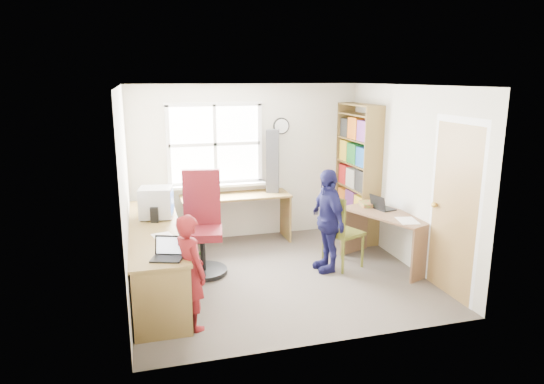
# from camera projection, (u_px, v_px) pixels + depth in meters

# --- Properties ---
(room) EXTENTS (3.64, 3.44, 2.44)m
(room) POSITION_uv_depth(u_px,v_px,m) (276.00, 182.00, 6.07)
(room) COLOR #463E37
(room) RESTS_ON ground
(l_desk) EXTENTS (2.38, 2.95, 0.75)m
(l_desk) POSITION_uv_depth(u_px,v_px,m) (175.00, 260.00, 5.55)
(l_desk) COLOR brown
(l_desk) RESTS_ON ground
(right_desk) EXTENTS (1.00, 1.38, 0.72)m
(right_desk) POSITION_uv_depth(u_px,v_px,m) (388.00, 228.00, 6.51)
(right_desk) COLOR brown
(right_desk) RESTS_ON ground
(bookshelf) EXTENTS (0.30, 1.02, 2.10)m
(bookshelf) POSITION_uv_depth(u_px,v_px,m) (357.00, 175.00, 7.57)
(bookshelf) COLOR brown
(bookshelf) RESTS_ON ground
(swivel_chair) EXTENTS (0.71, 0.71, 1.33)m
(swivel_chair) POSITION_uv_depth(u_px,v_px,m) (202.00, 230.00, 6.28)
(swivel_chair) COLOR black
(swivel_chair) RESTS_ON ground
(wooden_chair) EXTENTS (0.56, 0.56, 1.00)m
(wooden_chair) POSITION_uv_depth(u_px,v_px,m) (339.00, 229.00, 6.40)
(wooden_chair) COLOR #55581D
(wooden_chair) RESTS_ON ground
(crt_monitor) EXTENTS (0.45, 0.42, 0.39)m
(crt_monitor) POSITION_uv_depth(u_px,v_px,m) (156.00, 203.00, 6.12)
(crt_monitor) COLOR #B2B2B7
(crt_monitor) RESTS_ON l_desk
(laptop_left) EXTENTS (0.36, 0.33, 0.21)m
(laptop_left) POSITION_uv_depth(u_px,v_px,m) (168.00, 253.00, 4.80)
(laptop_left) COLOR black
(laptop_left) RESTS_ON l_desk
(laptop_right) EXTENTS (0.31, 0.34, 0.20)m
(laptop_right) POSITION_uv_depth(u_px,v_px,m) (381.00, 206.00, 6.65)
(laptop_right) COLOR black
(laptop_right) RESTS_ON right_desk
(speaker_a) EXTENTS (0.11, 0.11, 0.19)m
(speaker_a) POSITION_uv_depth(u_px,v_px,m) (154.00, 215.00, 5.97)
(speaker_a) COLOR black
(speaker_a) RESTS_ON l_desk
(speaker_b) EXTENTS (0.11, 0.11, 0.19)m
(speaker_b) POSITION_uv_depth(u_px,v_px,m) (152.00, 203.00, 6.50)
(speaker_b) COLOR black
(speaker_b) RESTS_ON l_desk
(cd_tower) EXTENTS (0.24, 0.23, 0.97)m
(cd_tower) POSITION_uv_depth(u_px,v_px,m) (273.00, 161.00, 7.44)
(cd_tower) COLOR black
(cd_tower) RESTS_ON l_desk
(game_box) EXTENTS (0.32, 0.32, 0.06)m
(game_box) POSITION_uv_depth(u_px,v_px,m) (371.00, 204.00, 6.85)
(game_box) COLOR red
(game_box) RESTS_ON right_desk
(paper_a) EXTENTS (0.28, 0.35, 0.00)m
(paper_a) POSITION_uv_depth(u_px,v_px,m) (164.00, 237.00, 5.43)
(paper_a) COLOR silver
(paper_a) RESTS_ON l_desk
(paper_b) EXTENTS (0.29, 0.37, 0.00)m
(paper_b) POSITION_uv_depth(u_px,v_px,m) (407.00, 221.00, 6.14)
(paper_b) COLOR silver
(paper_b) RESTS_ON right_desk
(potted_plant) EXTENTS (0.18, 0.15, 0.30)m
(potted_plant) POSITION_uv_depth(u_px,v_px,m) (207.00, 186.00, 7.27)
(potted_plant) COLOR #2B6D2E
(potted_plant) RESTS_ON l_desk
(person_red) EXTENTS (0.45, 0.52, 1.20)m
(person_red) POSITION_uv_depth(u_px,v_px,m) (190.00, 272.00, 4.84)
(person_red) COLOR maroon
(person_red) RESTS_ON ground
(person_green) EXTENTS (0.62, 0.70, 1.19)m
(person_green) POSITION_uv_depth(u_px,v_px,m) (199.00, 217.00, 6.74)
(person_green) COLOR #2F6E2C
(person_green) RESTS_ON ground
(person_navy) EXTENTS (0.39, 0.82, 1.36)m
(person_navy) POSITION_uv_depth(u_px,v_px,m) (327.00, 220.00, 6.31)
(person_navy) COLOR #161646
(person_navy) RESTS_ON ground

